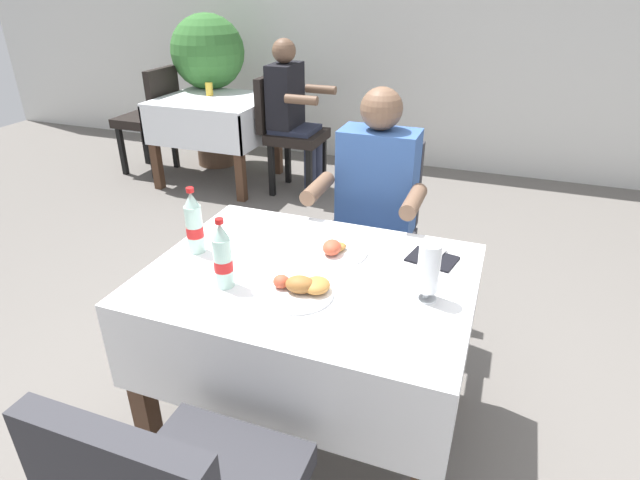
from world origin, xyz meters
TOP-DOWN VIEW (x-y plane):
  - ground_plane at (0.00, 0.00)m, footprint 11.00×11.00m
  - back_wall at (0.00, 3.52)m, footprint 11.00×0.12m
  - main_dining_table at (-0.10, -0.05)m, footprint 1.14×0.87m
  - chair_far_diner_seat at (-0.10, 0.78)m, footprint 0.44×0.50m
  - seated_diner_far at (-0.06, 0.67)m, footprint 0.50×0.46m
  - plate_near_camera at (-0.08, -0.19)m, footprint 0.24×0.24m
  - plate_far_diner at (-0.06, 0.11)m, footprint 0.22×0.22m
  - beer_glass_left at (0.31, -0.08)m, footprint 0.07×0.07m
  - cola_bottle_primary at (-0.34, -0.23)m, footprint 0.06×0.06m
  - cola_bottle_secondary at (-0.56, -0.05)m, footprint 0.06×0.06m
  - napkin_cutlery_set at (0.29, 0.19)m, footprint 0.19×0.20m
  - background_dining_table at (-1.95, 2.39)m, footprint 0.94×0.85m
  - background_chair_left at (-2.63, 2.39)m, footprint 0.50×0.44m
  - background_chair_right at (-1.27, 2.39)m, footprint 0.50×0.44m
  - background_patron at (-1.22, 2.39)m, footprint 0.46×0.50m
  - background_table_tumbler at (-2.04, 2.47)m, footprint 0.06×0.06m
  - potted_plant_corner at (-2.23, 2.81)m, footprint 0.67×0.67m

SIDE VIEW (x-z plane):
  - ground_plane at x=0.00m, z-range 0.00..0.00m
  - chair_far_diner_seat at x=-0.10m, z-range 0.07..1.04m
  - background_chair_left at x=-2.63m, z-range 0.07..1.04m
  - background_chair_right at x=-1.27m, z-range 0.07..1.04m
  - background_dining_table at x=-1.95m, z-range 0.19..0.94m
  - main_dining_table at x=-0.10m, z-range 0.20..0.95m
  - seated_diner_far at x=-0.06m, z-range 0.08..1.34m
  - background_patron at x=-1.22m, z-range 0.08..1.34m
  - napkin_cutlery_set at x=0.29m, z-range 0.75..0.76m
  - plate_far_diner at x=-0.06m, z-range 0.74..0.80m
  - plate_near_camera at x=-0.08m, z-range 0.74..0.81m
  - background_table_tumbler at x=-2.04m, z-range 0.75..0.86m
  - beer_glass_left at x=0.31m, z-range 0.76..0.96m
  - cola_bottle_primary at x=-0.34m, z-range 0.73..0.98m
  - cola_bottle_secondary at x=-0.56m, z-range 0.73..0.99m
  - potted_plant_corner at x=-2.23m, z-range 0.23..1.63m
  - back_wall at x=0.00m, z-range 0.00..2.76m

